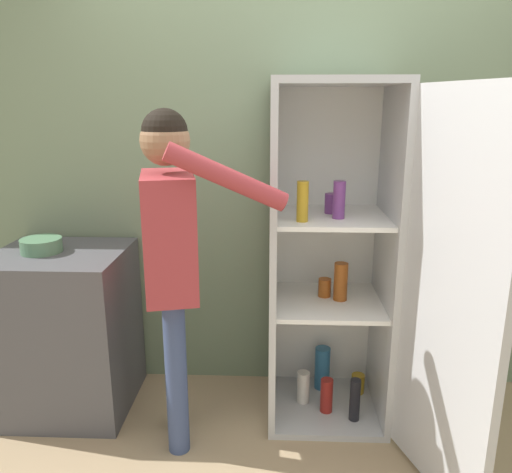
{
  "coord_description": "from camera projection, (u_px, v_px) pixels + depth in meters",
  "views": [
    {
      "loc": [
        -0.12,
        -1.91,
        1.7
      ],
      "look_at": [
        -0.23,
        0.63,
        1.02
      ],
      "focal_mm": 35.0,
      "sensor_mm": 36.0,
      "label": 1
    }
  ],
  "objects": [
    {
      "name": "bowl",
      "position": [
        41.0,
        245.0,
        2.68
      ],
      "size": [
        0.22,
        0.22,
        0.08
      ],
      "color": "#517F5B",
      "rests_on": "counter"
    },
    {
      "name": "counter",
      "position": [
        66.0,
        331.0,
        2.81
      ],
      "size": [
        0.7,
        0.63,
        0.92
      ],
      "color": "#4C4C51",
      "rests_on": "ground_plane"
    },
    {
      "name": "person",
      "position": [
        172.0,
        241.0,
        2.34
      ],
      "size": [
        0.72,
        0.54,
        1.68
      ],
      "color": "#384770",
      "rests_on": "ground_plane"
    },
    {
      "name": "wall_back",
      "position": [
        299.0,
        179.0,
        2.89
      ],
      "size": [
        7.0,
        0.06,
        2.55
      ],
      "color": "gray",
      "rests_on": "ground_plane"
    },
    {
      "name": "refrigerator",
      "position": [
        352.0,
        266.0,
        2.56
      ],
      "size": [
        0.88,
        1.2,
        1.82
      ],
      "color": "#B7BABC",
      "rests_on": "ground_plane"
    }
  ]
}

